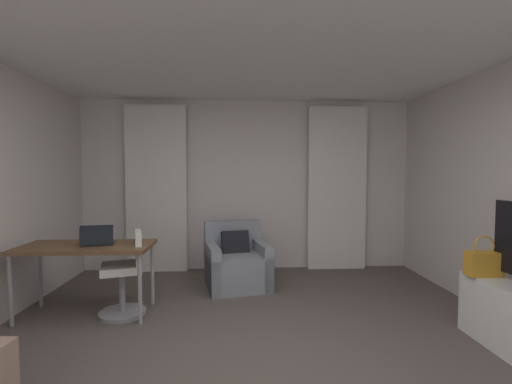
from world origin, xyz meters
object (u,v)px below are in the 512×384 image
(laptop, at_px, (98,241))
(handbag_primary, at_px, (484,263))
(armchair, at_px, (237,264))
(desk, at_px, (86,251))
(desk_chair, at_px, (126,278))

(laptop, bearing_deg, handbag_primary, -10.43)
(armchair, relative_size, desk, 0.69)
(handbag_primary, bearing_deg, desk_chair, 168.80)
(laptop, bearing_deg, armchair, 31.18)
(desk, relative_size, desk_chair, 1.52)
(armchair, distance_m, desk_chair, 1.46)
(desk_chair, bearing_deg, armchair, 37.08)
(armchair, height_order, handbag_primary, handbag_primary)
(laptop, relative_size, handbag_primary, 0.99)
(armchair, bearing_deg, desk_chair, -142.92)
(armchair, xyz_separation_m, laptop, (-1.45, -0.88, 0.50))
(desk, relative_size, laptop, 3.65)
(desk, bearing_deg, armchair, 28.86)
(desk_chair, bearing_deg, laptop, 179.06)
(desk_chair, height_order, laptop, laptop)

